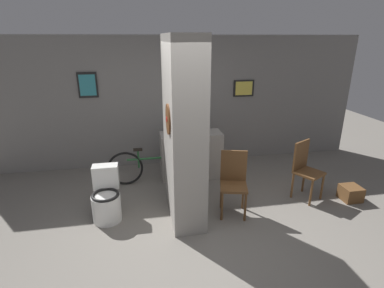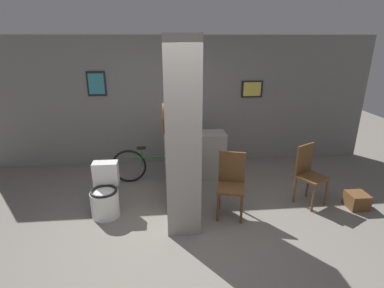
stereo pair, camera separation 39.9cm
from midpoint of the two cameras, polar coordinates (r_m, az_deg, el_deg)
name	(u,v)px [view 2 (the right image)]	position (r m, az deg, el deg)	size (l,w,h in m)	color
ground_plane	(191,235)	(4.27, 2.54, -16.99)	(14.00, 14.00, 0.00)	slate
wall_back	(179,102)	(6.17, -0.64, 8.00)	(8.00, 0.09, 2.60)	gray
pillar_center	(181,131)	(4.24, 0.51, 2.52)	(0.48, 1.28, 2.60)	gray
counter_shelf	(195,155)	(5.67, 2.54, -2.19)	(1.14, 0.44, 0.88)	gray
toilet	(105,195)	(4.69, -13.86, -9.43)	(0.42, 0.58, 0.76)	white
chair_near_pillar	(231,182)	(4.52, 10.00, -7.15)	(0.48, 0.48, 0.97)	brown
chair_by_doorway	(309,172)	(5.19, 23.43, -4.94)	(0.53, 0.53, 0.97)	brown
bicycle	(156,164)	(5.56, -4.89, -3.93)	(1.61, 0.42, 0.69)	black
bottle_tall	(197,128)	(5.51, 3.02, 3.09)	(0.06, 0.06, 0.27)	#267233
floor_crate	(357,200)	(5.56, 30.75, -9.25)	(0.30, 0.30, 0.24)	brown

